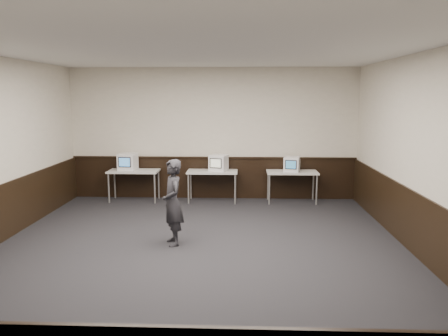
# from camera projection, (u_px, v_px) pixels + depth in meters

# --- Properties ---
(floor) EXTENTS (8.00, 8.00, 0.00)m
(floor) POSITION_uv_depth(u_px,v_px,m) (198.00, 255.00, 7.00)
(floor) COLOR black
(floor) RESTS_ON ground
(ceiling) EXTENTS (8.00, 8.00, 0.00)m
(ceiling) POSITION_uv_depth(u_px,v_px,m) (196.00, 49.00, 6.48)
(ceiling) COLOR white
(ceiling) RESTS_ON back_wall
(back_wall) EXTENTS (7.00, 0.00, 7.00)m
(back_wall) POSITION_uv_depth(u_px,v_px,m) (213.00, 134.00, 10.68)
(back_wall) COLOR beige
(back_wall) RESTS_ON ground
(front_wall) EXTENTS (7.00, 0.00, 7.00)m
(front_wall) POSITION_uv_depth(u_px,v_px,m) (133.00, 240.00, 2.80)
(front_wall) COLOR beige
(front_wall) RESTS_ON ground
(right_wall) EXTENTS (0.00, 8.00, 8.00)m
(right_wall) POSITION_uv_depth(u_px,v_px,m) (427.00, 157.00, 6.60)
(right_wall) COLOR beige
(right_wall) RESTS_ON ground
(wainscot_back) EXTENTS (6.98, 0.04, 1.00)m
(wainscot_back) POSITION_uv_depth(u_px,v_px,m) (213.00, 178.00, 10.84)
(wainscot_back) COLOR black
(wainscot_back) RESTS_ON back_wall
(wainscot_right) EXTENTS (0.04, 7.98, 1.00)m
(wainscot_right) POSITION_uv_depth(u_px,v_px,m) (420.00, 227.00, 6.78)
(wainscot_right) COLOR black
(wainscot_right) RESTS_ON right_wall
(wainscot_rail) EXTENTS (6.98, 0.06, 0.04)m
(wainscot_rail) POSITION_uv_depth(u_px,v_px,m) (213.00, 158.00, 10.74)
(wainscot_rail) COLOR black
(wainscot_rail) RESTS_ON wainscot_back
(desk_left) EXTENTS (1.20, 0.60, 0.75)m
(desk_left) POSITION_uv_depth(u_px,v_px,m) (134.00, 173.00, 10.51)
(desk_left) COLOR beige
(desk_left) RESTS_ON ground
(desk_center) EXTENTS (1.20, 0.60, 0.75)m
(desk_center) POSITION_uv_depth(u_px,v_px,m) (212.00, 174.00, 10.44)
(desk_center) COLOR beige
(desk_center) RESTS_ON ground
(desk_right) EXTENTS (1.20, 0.60, 0.75)m
(desk_right) POSITION_uv_depth(u_px,v_px,m) (292.00, 174.00, 10.36)
(desk_right) COLOR beige
(desk_right) RESTS_ON ground
(emac_left) EXTENTS (0.44, 0.47, 0.40)m
(emac_left) POSITION_uv_depth(u_px,v_px,m) (128.00, 162.00, 10.52)
(emac_left) COLOR white
(emac_left) RESTS_ON desk_left
(emac_center) EXTENTS (0.48, 0.50, 0.39)m
(emac_center) POSITION_uv_depth(u_px,v_px,m) (219.00, 163.00, 10.39)
(emac_center) COLOR white
(emac_center) RESTS_ON desk_center
(emac_right) EXTENTS (0.43, 0.45, 0.35)m
(emac_right) POSITION_uv_depth(u_px,v_px,m) (292.00, 164.00, 10.28)
(emac_right) COLOR white
(emac_right) RESTS_ON desk_right
(person) EXTENTS (0.53, 0.63, 1.47)m
(person) POSITION_uv_depth(u_px,v_px,m) (173.00, 202.00, 7.39)
(person) COLOR #242429
(person) RESTS_ON ground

